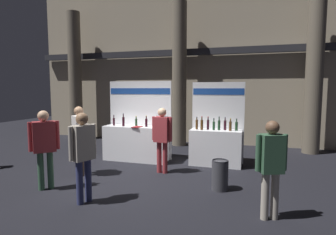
{
  "coord_description": "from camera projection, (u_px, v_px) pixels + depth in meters",
  "views": [
    {
      "loc": [
        2.67,
        -5.93,
        2.1
      ],
      "look_at": [
        0.6,
        0.78,
        1.39
      ],
      "focal_mm": 29.74,
      "sensor_mm": 36.0,
      "label": 1
    }
  ],
  "objects": [
    {
      "name": "ground_plane",
      "position": [
        134.0,
        178.0,
        6.64
      ],
      "size": [
        25.45,
        25.45,
        0.0
      ],
      "primitive_type": "plane",
      "color": "black"
    },
    {
      "name": "hall_colonnade",
      "position": [
        184.0,
        64.0,
        10.89
      ],
      "size": [
        12.72,
        1.2,
        6.4
      ],
      "color": "tan",
      "rests_on": "ground_plane"
    },
    {
      "name": "exhibitor_booth_0",
      "position": [
        136.0,
        140.0,
        8.28
      ],
      "size": [
        1.99,
        0.7,
        2.35
      ],
      "color": "white",
      "rests_on": "ground_plane"
    },
    {
      "name": "exhibitor_booth_1",
      "position": [
        216.0,
        144.0,
        7.76
      ],
      "size": [
        1.48,
        0.66,
        2.31
      ],
      "color": "white",
      "rests_on": "ground_plane"
    },
    {
      "name": "trash_bin",
      "position": [
        220.0,
        175.0,
        5.82
      ],
      "size": [
        0.34,
        0.34,
        0.64
      ],
      "color": "#38383D",
      "rests_on": "ground_plane"
    },
    {
      "name": "visitor_0",
      "position": [
        162.0,
        134.0,
        6.95
      ],
      "size": [
        0.54,
        0.3,
        1.65
      ],
      "rotation": [
        0.0,
        0.0,
        3.02
      ],
      "color": "maroon",
      "rests_on": "ground_plane"
    },
    {
      "name": "visitor_3",
      "position": [
        83.0,
        150.0,
        5.09
      ],
      "size": [
        0.35,
        0.54,
        1.68
      ],
      "rotation": [
        0.0,
        0.0,
        4.35
      ],
      "color": "navy",
      "rests_on": "ground_plane"
    },
    {
      "name": "visitor_4",
      "position": [
        271.0,
        162.0,
        4.43
      ],
      "size": [
        0.49,
        0.36,
        1.61
      ],
      "rotation": [
        0.0,
        0.0,
        0.4
      ],
      "color": "#ADA393",
      "rests_on": "ground_plane"
    },
    {
      "name": "visitor_5",
      "position": [
        79.0,
        134.0,
        6.77
      ],
      "size": [
        0.48,
        0.46,
        1.69
      ],
      "rotation": [
        0.0,
        0.0,
        2.46
      ],
      "color": "#47382D",
      "rests_on": "ground_plane"
    },
    {
      "name": "visitor_6",
      "position": [
        44.0,
        142.0,
        5.79
      ],
      "size": [
        0.48,
        0.48,
        1.67
      ],
      "rotation": [
        0.0,
        0.0,
        3.94
      ],
      "color": "#33563D",
      "rests_on": "ground_plane"
    }
  ]
}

